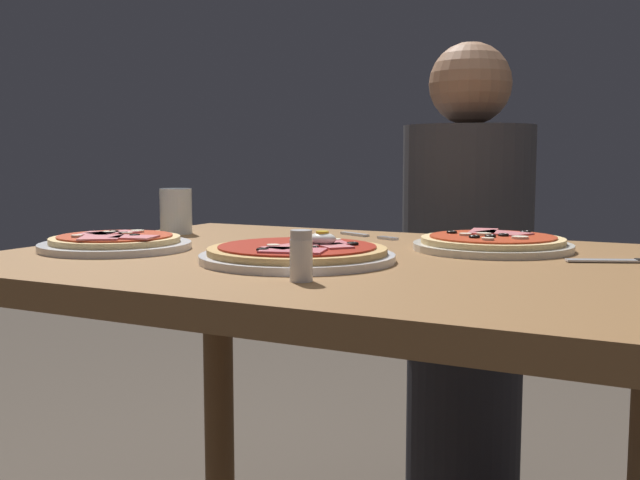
{
  "coord_description": "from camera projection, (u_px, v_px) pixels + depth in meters",
  "views": [
    {
      "loc": [
        0.53,
        -1.11,
        0.91
      ],
      "look_at": [
        -0.02,
        -0.04,
        0.77
      ],
      "focal_mm": 43.22,
      "sensor_mm": 36.0,
      "label": 1
    }
  ],
  "objects": [
    {
      "name": "water_glass_near",
      "position": [
        176.0,
        214.0,
        1.61
      ],
      "size": [
        0.07,
        0.07,
        0.09
      ],
      "color": "silver",
      "rests_on": "dining_table"
    },
    {
      "name": "diner_person",
      "position": [
        466.0,
        295.0,
        1.92
      ],
      "size": [
        0.32,
        0.32,
        1.18
      ],
      "rotation": [
        0.0,
        0.0,
        3.14
      ],
      "color": "black",
      "rests_on": "ground"
    },
    {
      "name": "pizza_across_left",
      "position": [
        492.0,
        243.0,
        1.33
      ],
      "size": [
        0.27,
        0.27,
        0.03
      ],
      "color": "silver",
      "rests_on": "dining_table"
    },
    {
      "name": "salt_shaker",
      "position": [
        301.0,
        256.0,
        0.99
      ],
      "size": [
        0.03,
        0.03,
        0.07
      ],
      "color": "white",
      "rests_on": "dining_table"
    },
    {
      "name": "pizza_foreground",
      "position": [
        298.0,
        254.0,
        1.18
      ],
      "size": [
        0.3,
        0.3,
        0.05
      ],
      "color": "white",
      "rests_on": "dining_table"
    },
    {
      "name": "pizza_across_right",
      "position": [
        115.0,
        243.0,
        1.34
      ],
      "size": [
        0.26,
        0.26,
        0.03
      ],
      "color": "white",
      "rests_on": "dining_table"
    },
    {
      "name": "fork",
      "position": [
        364.0,
        235.0,
        1.55
      ],
      "size": [
        0.15,
        0.08,
        0.0
      ],
      "color": "silver",
      "rests_on": "dining_table"
    },
    {
      "name": "dining_table",
      "position": [
        346.0,
        330.0,
        1.26
      ],
      "size": [
        1.12,
        0.82,
        0.74
      ],
      "color": "olive",
      "rests_on": "ground"
    }
  ]
}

